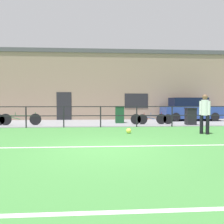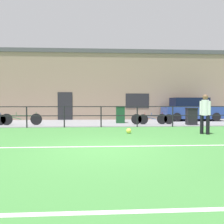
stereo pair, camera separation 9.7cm
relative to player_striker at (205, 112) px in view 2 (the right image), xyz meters
The scene contains 14 objects.
ground 5.46m from the player_striker, 145.99° to the right, with size 60.00×44.00×0.04m, color #42843D.
field_line_touchline 5.20m from the player_striker, 150.56° to the right, with size 36.00×0.11×0.00m, color white.
field_line_hash 8.27m from the player_striker, 122.79° to the right, with size 36.00×0.11×0.00m, color white.
pavement_strip 7.14m from the player_striker, 128.96° to the left, with size 48.00×5.00×0.02m, color gray.
perimeter_fence 5.37m from the player_striker, 146.00° to the left, with size 36.07×0.07×1.15m.
clubhouse_facade 10.36m from the player_striker, 115.80° to the left, with size 28.00×2.56×5.36m.
player_striker is the anchor object (origin of this frame).
soccer_ball_match 3.40m from the player_striker, behind, with size 0.23×0.23×0.23m, color #E5E04C.
parked_car_red 7.25m from the player_striker, 72.53° to the left, with size 4.12×1.91×1.66m.
bicycle_parked_0 10.05m from the player_striker, 155.26° to the left, with size 2.38×0.04×0.77m.
bicycle_parked_1 4.38m from the player_striker, 104.57° to the left, with size 2.21×0.04×0.72m.
bicycle_parked_3 4.51m from the player_striker, 109.75° to the left, with size 2.21×0.04×0.73m.
trash_bin_0 3.92m from the player_striker, 76.01° to the left, with size 0.60×0.51×1.02m.
trash_bin_1 6.08m from the player_striker, 121.55° to the left, with size 0.57×0.48×1.09m.
Camera 2 is at (-0.17, -6.86, 1.44)m, focal length 37.71 mm.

